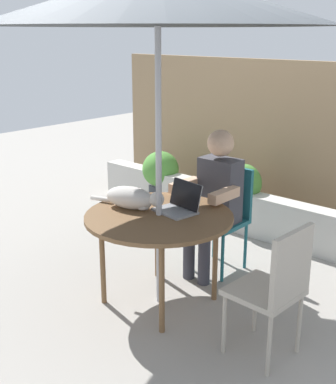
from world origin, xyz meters
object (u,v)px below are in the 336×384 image
(chair_empty, at_px, (276,283))
(cat, at_px, (133,198))
(patio_table, at_px, (159,221))
(person_seated, at_px, (215,195))
(potted_plant_by_chair, at_px, (243,192))
(chair_occupied, at_px, (225,210))
(laptop, at_px, (180,203))
(potted_plant_near_fence, at_px, (161,175))

(chair_empty, distance_m, cat, 1.28)
(chair_empty, height_order, cat, chair_empty)
(patio_table, bearing_deg, chair_empty, -2.93)
(chair_empty, bearing_deg, person_seated, 144.32)
(patio_table, height_order, potted_plant_by_chair, patio_table)
(chair_empty, xyz_separation_m, cat, (-1.25, 0.02, 0.27))
(patio_table, xyz_separation_m, chair_occupied, (0.00, 0.84, -0.13))
(patio_table, bearing_deg, person_seated, 90.00)
(chair_empty, bearing_deg, chair_occupied, 138.89)
(patio_table, distance_m, cat, 0.27)
(chair_empty, bearing_deg, patio_table, 177.07)
(person_seated, bearing_deg, chair_occupied, 90.00)
(laptop, distance_m, cat, 0.36)
(laptop, distance_m, potted_plant_near_fence, 2.20)
(person_seated, height_order, laptop, person_seated)
(patio_table, relative_size, chair_empty, 1.22)
(chair_empty, xyz_separation_m, laptop, (-0.96, 0.22, 0.25))
(person_seated, relative_size, laptop, 3.70)
(potted_plant_near_fence, height_order, potted_plant_by_chair, potted_plant_by_chair)
(potted_plant_near_fence, bearing_deg, laptop, -43.52)
(chair_empty, relative_size, laptop, 2.68)
(cat, height_order, potted_plant_by_chair, cat)
(cat, bearing_deg, laptop, 34.80)
(laptop, relative_size, potted_plant_near_fence, 0.50)
(patio_table, height_order, person_seated, person_seated)
(chair_empty, xyz_separation_m, potted_plant_near_fence, (-2.53, 1.72, -0.15))
(patio_table, relative_size, person_seated, 0.89)
(person_seated, bearing_deg, patio_table, -90.00)
(potted_plant_by_chair, bearing_deg, potted_plant_near_fence, -178.83)
(person_seated, relative_size, cat, 1.92)
(patio_table, bearing_deg, chair_occupied, 90.00)
(patio_table, distance_m, chair_empty, 1.03)
(potted_plant_near_fence, bearing_deg, chair_empty, -34.13)
(chair_occupied, relative_size, laptop, 2.68)
(cat, bearing_deg, patio_table, 8.47)
(patio_table, relative_size, chair_occupied, 1.22)
(chair_occupied, xyz_separation_m, cat, (-0.23, -0.87, 0.27))
(chair_occupied, distance_m, potted_plant_by_chair, 0.94)
(chair_empty, distance_m, potted_plant_by_chair, 2.23)
(person_seated, distance_m, potted_plant_by_chair, 1.11)
(chair_occupied, height_order, potted_plant_by_chair, chair_occupied)
(chair_empty, relative_size, person_seated, 0.72)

